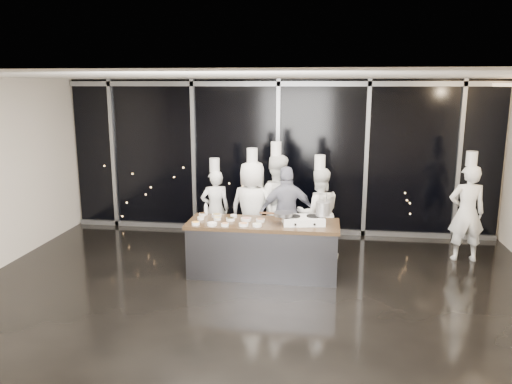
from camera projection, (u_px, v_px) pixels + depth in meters
ground at (255, 297)px, 7.41m from camera, size 9.00×9.00×0.00m
room_shell at (268, 147)px, 6.91m from camera, size 9.02×7.02×3.21m
window_wall at (278, 157)px, 10.39m from camera, size 8.90×0.11×3.20m
demo_counter at (263, 248)px, 8.18m from camera, size 2.46×0.86×0.90m
stove at (303, 220)px, 7.98m from camera, size 0.71×0.50×0.14m
frying_pan at (283, 214)px, 7.95m from camera, size 0.57×0.36×0.05m
stock_pot at (323, 209)px, 7.94m from camera, size 0.25×0.25×0.22m
prep_bowls at (228, 220)px, 8.12m from camera, size 1.16×0.71×0.05m
squeeze_bottle at (206, 209)px, 8.53m from camera, size 0.06×0.06×0.22m
chef_far_left at (215, 208)px, 9.48m from camera, size 0.65×0.54×1.75m
chef_left at (252, 209)px, 9.02m from camera, size 0.97×0.76×1.99m
chef_center at (276, 204)px, 9.20m from camera, size 0.95×0.77×2.08m
guest at (287, 213)px, 8.93m from camera, size 1.05×0.62×1.68m
chef_right at (318, 213)px, 8.92m from camera, size 0.93×0.80×1.88m
chef_side at (467, 212)px, 8.79m from camera, size 0.66×0.46×1.97m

